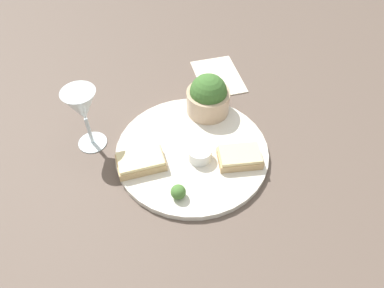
# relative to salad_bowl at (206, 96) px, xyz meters

# --- Properties ---
(ground_plane) EXTENTS (4.00, 4.00, 0.00)m
(ground_plane) POSITION_rel_salad_bowl_xyz_m (-0.00, 0.13, -0.06)
(ground_plane) COLOR brown
(dinner_plate) EXTENTS (0.33, 0.33, 0.01)m
(dinner_plate) POSITION_rel_salad_bowl_xyz_m (-0.00, 0.13, -0.05)
(dinner_plate) COLOR silver
(dinner_plate) RESTS_ON ground_plane
(salad_bowl) EXTENTS (0.10, 0.10, 0.10)m
(salad_bowl) POSITION_rel_salad_bowl_xyz_m (0.00, 0.00, 0.00)
(salad_bowl) COLOR tan
(salad_bowl) RESTS_ON dinner_plate
(sauce_ramekin) EXTENTS (0.05, 0.05, 0.03)m
(sauce_ramekin) POSITION_rel_salad_bowl_xyz_m (-0.03, 0.15, -0.03)
(sauce_ramekin) COLOR white
(sauce_ramekin) RESTS_ON dinner_plate
(cheese_toast_near) EXTENTS (0.11, 0.10, 0.03)m
(cheese_toast_near) POSITION_rel_salad_bowl_xyz_m (0.08, 0.20, -0.03)
(cheese_toast_near) COLOR tan
(cheese_toast_near) RESTS_ON dinner_plate
(cheese_toast_far) EXTENTS (0.10, 0.09, 0.03)m
(cheese_toast_far) POSITION_rel_salad_bowl_xyz_m (-0.11, 0.13, -0.03)
(cheese_toast_far) COLOR tan
(cheese_toast_far) RESTS_ON dinner_plate
(wine_glass) EXTENTS (0.07, 0.07, 0.15)m
(wine_glass) POSITION_rel_salad_bowl_xyz_m (0.22, 0.16, 0.05)
(wine_glass) COLOR silver
(wine_glass) RESTS_ON ground_plane
(garnish) EXTENTS (0.03, 0.03, 0.03)m
(garnish) POSITION_rel_salad_bowl_xyz_m (-0.01, 0.25, -0.03)
(garnish) COLOR #477533
(garnish) RESTS_ON dinner_plate
(napkin) EXTENTS (0.18, 0.19, 0.01)m
(napkin) POSITION_rel_salad_bowl_xyz_m (0.01, -0.14, -0.05)
(napkin) COLOR beige
(napkin) RESTS_ON ground_plane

